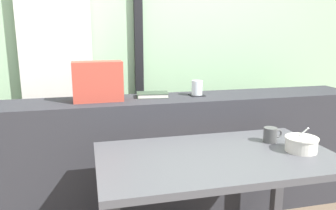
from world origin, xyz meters
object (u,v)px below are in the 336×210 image
(breakfast_table, at_px, (216,173))
(ceramic_mug, at_px, (271,135))
(juice_glass, at_px, (197,88))
(soup_bowl, at_px, (301,144))
(coaster_square, at_px, (197,95))
(closed_book, at_px, (152,95))
(throw_pillow, at_px, (98,81))

(breakfast_table, distance_m, ceramic_mug, 0.41)
(juice_glass, bearing_deg, soup_bowl, -67.60)
(breakfast_table, relative_size, coaster_square, 12.22)
(breakfast_table, relative_size, closed_book, 5.23)
(breakfast_table, distance_m, closed_book, 0.82)
(soup_bowl, xyz_separation_m, ceramic_mug, (-0.08, 0.17, 0.00))
(soup_bowl, bearing_deg, coaster_square, 112.40)
(throw_pillow, distance_m, soup_bowl, 1.28)
(throw_pillow, relative_size, soup_bowl, 1.82)
(soup_bowl, bearing_deg, ceramic_mug, 114.60)
(juice_glass, bearing_deg, throw_pillow, -177.91)
(coaster_square, bearing_deg, closed_book, 174.56)
(closed_book, xyz_separation_m, throw_pillow, (-0.37, -0.06, 0.12))
(juice_glass, xyz_separation_m, throw_pillow, (-0.69, -0.03, 0.08))
(breakfast_table, height_order, throw_pillow, throw_pillow)
(throw_pillow, bearing_deg, coaster_square, 2.09)
(coaster_square, distance_m, ceramic_mug, 0.66)
(breakfast_table, height_order, soup_bowl, soup_bowl)
(throw_pillow, height_order, soup_bowl, throw_pillow)
(soup_bowl, bearing_deg, juice_glass, 112.40)
(closed_book, relative_size, throw_pillow, 0.73)
(soup_bowl, height_order, ceramic_mug, soup_bowl)
(breakfast_table, bearing_deg, closed_book, 104.24)
(closed_book, bearing_deg, throw_pillow, -171.47)
(coaster_square, xyz_separation_m, soup_bowl, (0.32, -0.78, -0.13))
(juice_glass, distance_m, soup_bowl, 0.86)
(closed_book, relative_size, ceramic_mug, 2.07)
(juice_glass, relative_size, ceramic_mug, 0.91)
(juice_glass, bearing_deg, closed_book, 174.56)
(juice_glass, xyz_separation_m, closed_book, (-0.32, 0.03, -0.04))
(coaster_square, xyz_separation_m, ceramic_mug, (0.24, -0.60, -0.13))
(breakfast_table, height_order, ceramic_mug, ceramic_mug)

